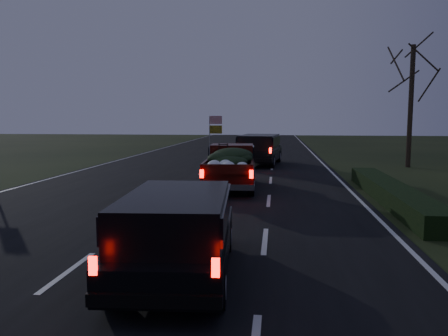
# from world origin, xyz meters

# --- Properties ---
(ground) EXTENTS (120.00, 120.00, 0.00)m
(ground) POSITION_xyz_m (0.00, 0.00, 0.00)
(ground) COLOR black
(ground) RESTS_ON ground
(road_asphalt) EXTENTS (14.00, 120.00, 0.02)m
(road_asphalt) POSITION_xyz_m (0.00, 0.00, 0.01)
(road_asphalt) COLOR black
(road_asphalt) RESTS_ON ground
(hedge_row) EXTENTS (1.00, 10.00, 0.60)m
(hedge_row) POSITION_xyz_m (7.80, 3.00, 0.30)
(hedge_row) COLOR black
(hedge_row) RESTS_ON ground
(bare_tree_far) EXTENTS (3.60, 3.60, 7.00)m
(bare_tree_far) POSITION_xyz_m (11.50, 14.00, 5.23)
(bare_tree_far) COLOR black
(bare_tree_far) RESTS_ON ground
(pickup_truck) EXTENTS (2.16, 5.11, 2.63)m
(pickup_truck) POSITION_xyz_m (1.99, 5.19, 0.99)
(pickup_truck) COLOR #390B07
(pickup_truck) RESTS_ON ground
(lead_suv) EXTENTS (2.73, 5.41, 1.50)m
(lead_suv) POSITION_xyz_m (2.81, 14.09, 1.13)
(lead_suv) COLOR black
(lead_suv) RESTS_ON ground
(rear_suv) EXTENTS (2.25, 4.51, 1.26)m
(rear_suv) POSITION_xyz_m (2.09, -4.98, 0.95)
(rear_suv) COLOR black
(rear_suv) RESTS_ON ground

